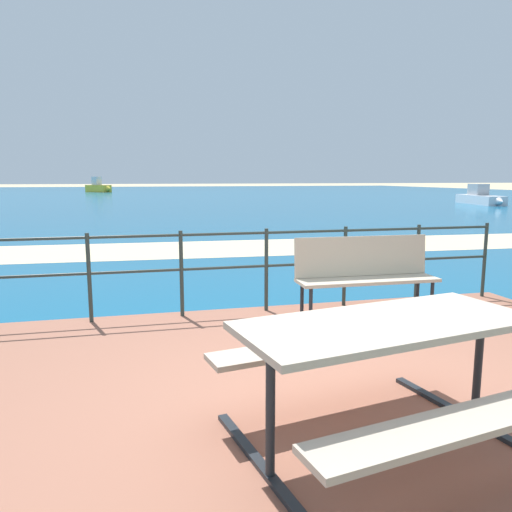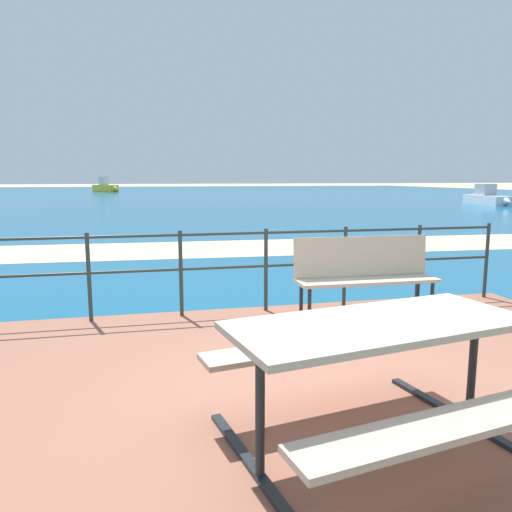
{
  "view_description": "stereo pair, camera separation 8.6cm",
  "coord_description": "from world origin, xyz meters",
  "px_view_note": "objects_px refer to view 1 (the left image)",
  "views": [
    {
      "loc": [
        -1.45,
        -3.03,
        1.61
      ],
      "look_at": [
        -0.03,
        2.79,
        0.65
      ],
      "focal_mm": 34.61,
      "sensor_mm": 36.0,
      "label": 1
    },
    {
      "loc": [
        -1.37,
        -3.05,
        1.61
      ],
      "look_at": [
        -0.03,
        2.79,
        0.65
      ],
      "focal_mm": 34.61,
      "sensor_mm": 36.0,
      "label": 2
    }
  ],
  "objects_px": {
    "picnic_table": "(387,352)",
    "boat_near": "(99,187)",
    "park_bench": "(365,270)",
    "boat_mid": "(480,198)"
  },
  "relations": [
    {
      "from": "park_bench",
      "to": "picnic_table",
      "type": "bearing_deg",
      "value": -112.45
    },
    {
      "from": "park_bench",
      "to": "boat_near",
      "type": "distance_m",
      "value": 51.67
    },
    {
      "from": "boat_near",
      "to": "boat_mid",
      "type": "xyz_separation_m",
      "value": [
        23.91,
        -30.6,
        -0.13
      ]
    },
    {
      "from": "park_bench",
      "to": "boat_mid",
      "type": "distance_m",
      "value": 27.19
    },
    {
      "from": "park_bench",
      "to": "boat_near",
      "type": "height_order",
      "value": "boat_near"
    },
    {
      "from": "picnic_table",
      "to": "boat_mid",
      "type": "xyz_separation_m",
      "value": [
        18.76,
        23.28,
        -0.25
      ]
    },
    {
      "from": "picnic_table",
      "to": "boat_near",
      "type": "height_order",
      "value": "boat_near"
    },
    {
      "from": "boat_near",
      "to": "park_bench",
      "type": "bearing_deg",
      "value": -33.3
    },
    {
      "from": "picnic_table",
      "to": "boat_mid",
      "type": "height_order",
      "value": "boat_mid"
    },
    {
      "from": "boat_mid",
      "to": "park_bench",
      "type": "bearing_deg",
      "value": -29.3
    }
  ]
}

